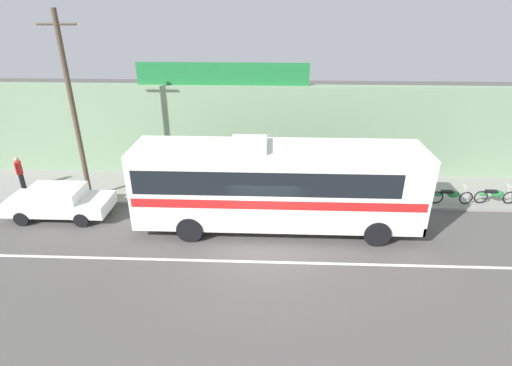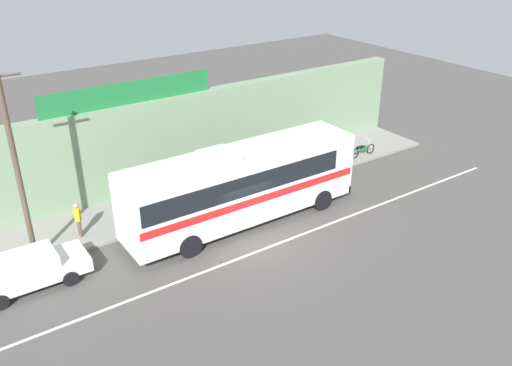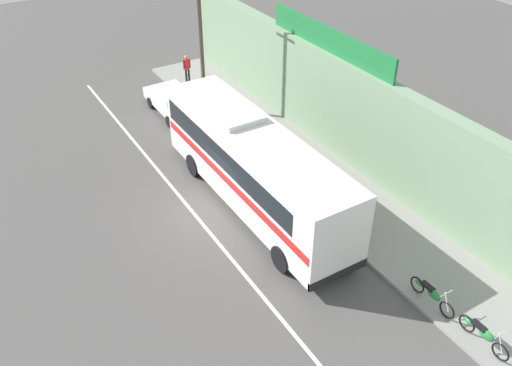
# 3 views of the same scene
# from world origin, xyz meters

# --- Properties ---
(ground_plane) EXTENTS (70.00, 70.00, 0.00)m
(ground_plane) POSITION_xyz_m (0.00, 0.00, 0.00)
(ground_plane) COLOR #4F4C49
(sidewalk_slab) EXTENTS (30.00, 3.60, 0.14)m
(sidewalk_slab) POSITION_xyz_m (0.00, 5.20, 0.07)
(sidewalk_slab) COLOR gray
(sidewalk_slab) RESTS_ON ground_plane
(storefront_facade) EXTENTS (30.00, 0.70, 4.80)m
(storefront_facade) POSITION_xyz_m (0.00, 7.35, 2.40)
(storefront_facade) COLOR gray
(storefront_facade) RESTS_ON ground_plane
(storefront_billboard) EXTENTS (8.63, 0.12, 1.10)m
(storefront_billboard) POSITION_xyz_m (-2.25, 7.35, 5.35)
(storefront_billboard) COLOR #1E7538
(storefront_billboard) RESTS_ON storefront_facade
(road_center_stripe) EXTENTS (30.00, 0.14, 0.01)m
(road_center_stripe) POSITION_xyz_m (0.00, -0.80, 0.00)
(road_center_stripe) COLOR silver
(road_center_stripe) RESTS_ON ground_plane
(intercity_bus) EXTENTS (11.40, 2.67, 3.78)m
(intercity_bus) POSITION_xyz_m (0.43, 1.70, 2.07)
(intercity_bus) COLOR white
(intercity_bus) RESTS_ON ground_plane
(parked_car) EXTENTS (4.42, 1.87, 1.37)m
(parked_car) POSITION_xyz_m (-8.98, 2.22, 0.74)
(parked_car) COLOR silver
(parked_car) RESTS_ON ground_plane
(utility_pole) EXTENTS (1.60, 0.22, 8.29)m
(utility_pole) POSITION_xyz_m (-8.37, 3.85, 4.42)
(utility_pole) COLOR brown
(utility_pole) RESTS_ON sidewalk_slab
(motorcycle_purple) EXTENTS (1.96, 0.56, 0.94)m
(motorcycle_purple) POSITION_xyz_m (8.51, 3.84, 0.57)
(motorcycle_purple) COLOR black
(motorcycle_purple) RESTS_ON sidewalk_slab
(motorcycle_blue) EXTENTS (1.91, 0.56, 0.94)m
(motorcycle_blue) POSITION_xyz_m (10.55, 3.96, 0.57)
(motorcycle_blue) COLOR black
(motorcycle_blue) RESTS_ON sidewalk_slab
(pedestrian_near_shop) EXTENTS (0.30, 0.48, 1.62)m
(pedestrian_near_shop) POSITION_xyz_m (3.30, 4.59, 1.08)
(pedestrian_near_shop) COLOR brown
(pedestrian_near_shop) RESTS_ON sidewalk_slab
(pedestrian_far_right) EXTENTS (0.30, 0.48, 1.64)m
(pedestrian_far_right) POSITION_xyz_m (-6.25, 4.55, 1.09)
(pedestrian_far_right) COLOR brown
(pedestrian_far_right) RESTS_ON sidewalk_slab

